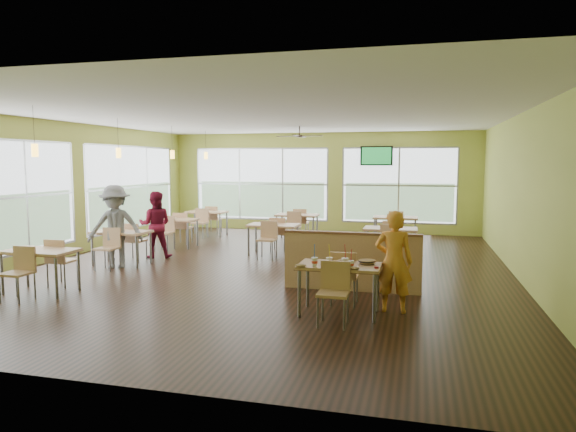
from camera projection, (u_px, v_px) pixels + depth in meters
The scene contains 20 objects.
room at pixel (267, 193), 10.85m from camera, with size 12.00×12.04×3.20m.
window_bays at pixel (209, 190), 14.48m from camera, with size 9.24×10.24×2.38m.
main_table at pixel (339, 272), 7.57m from camera, with size 1.22×1.52×0.87m.
half_wall_divider at pixel (352, 261), 8.98m from camera, with size 2.40×0.14×1.04m.
dining_tables at pixel (247, 227), 12.86m from camera, with size 6.92×8.72×0.87m.
pendant_lights at pixel (146, 154), 12.20m from camera, with size 0.11×7.31×0.86m.
ceiling_fan at pixel (299, 136), 13.60m from camera, with size 1.25×1.25×0.29m.
tv_backwall at pixel (376, 156), 16.00m from camera, with size 1.00×0.07×0.60m.
man_plaid at pixel (394, 262), 7.67m from camera, with size 0.56×0.37×1.54m, color orange.
patron_maroon at pixel (155, 225), 12.08m from camera, with size 0.76×0.60×1.57m, color maroon.
patron_grey at pixel (115, 227), 10.90m from camera, with size 1.14×0.66×1.77m, color slate.
cup_blue at pixel (315, 262), 7.41m from camera, with size 0.10×0.10×0.35m.
cup_yellow at pixel (329, 262), 7.40m from camera, with size 0.10×0.10×0.35m.
cup_red_near at pixel (345, 262), 7.34m from camera, with size 0.10×0.10×0.36m.
cup_red_far at pixel (351, 264), 7.28m from camera, with size 0.08×0.08×0.30m.
food_basket at pixel (367, 262), 7.59m from camera, with size 0.26×0.26×0.06m.
ketchup_cup at pixel (376, 267), 7.28m from camera, with size 0.06×0.06×0.03m, color maroon.
wrapper_left at pixel (301, 265), 7.39m from camera, with size 0.16×0.15×0.04m, color olive.
wrapper_mid at pixel (345, 261), 7.70m from camera, with size 0.22×0.20×0.05m, color olive.
wrapper_right at pixel (354, 268), 7.20m from camera, with size 0.15×0.14×0.04m, color olive.
Camera 1 is at (3.10, -10.40, 2.25)m, focal length 32.00 mm.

